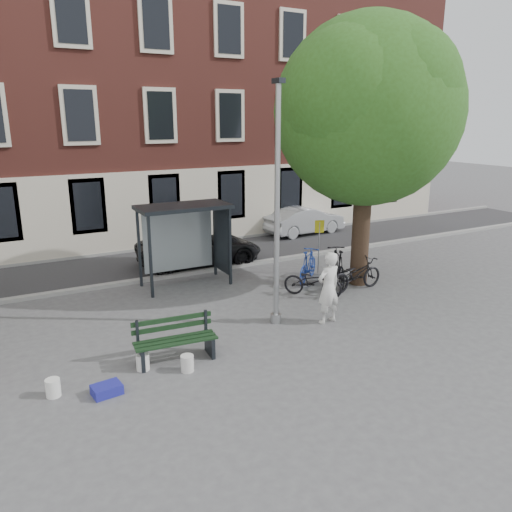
{
  "coord_description": "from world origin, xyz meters",
  "views": [
    {
      "loc": [
        -6.27,
        -10.52,
        5.21
      ],
      "look_at": [
        0.26,
        1.58,
        1.4
      ],
      "focal_mm": 35.0,
      "sensor_mm": 36.0,
      "label": 1
    }
  ],
  "objects": [
    {
      "name": "road",
      "position": [
        0.0,
        7.0,
        0.01
      ],
      "size": [
        40.0,
        4.0,
        0.01
      ],
      "primitive_type": "cube",
      "color": "#28282B",
      "rests_on": "ground"
    },
    {
      "name": "bike_b",
      "position": [
        2.69,
        2.49,
        0.54
      ],
      "size": [
        1.71,
        1.55,
        1.08
      ],
      "primitive_type": "imported",
      "rotation": [
        0.0,
        0.0,
        2.27
      ],
      "color": "#1C389B",
      "rests_on": "ground"
    },
    {
      "name": "building_row",
      "position": [
        0.0,
        13.0,
        7.0
      ],
      "size": [
        30.0,
        8.0,
        14.0
      ],
      "primitive_type": "cube",
      "color": "brown",
      "rests_on": "ground"
    },
    {
      "name": "bike_d",
      "position": [
        3.39,
        1.8,
        0.6
      ],
      "size": [
        1.38,
        2.04,
        1.2
      ],
      "primitive_type": "imported",
      "rotation": [
        0.0,
        0.0,
        2.69
      ],
      "color": "black",
      "rests_on": "ground"
    },
    {
      "name": "bucket_c",
      "position": [
        -3.82,
        -0.87,
        0.18
      ],
      "size": [
        0.31,
        0.31,
        0.36
      ],
      "primitive_type": "cylinder",
      "rotation": [
        0.0,
        0.0,
        0.1
      ],
      "color": "silver",
      "rests_on": "ground"
    },
    {
      "name": "curb_near",
      "position": [
        0.0,
        5.0,
        0.06
      ],
      "size": [
        40.0,
        0.25,
        0.12
      ],
      "primitive_type": "cube",
      "color": "gray",
      "rests_on": "ground"
    },
    {
      "name": "bike_a",
      "position": [
        3.49,
        1.01,
        0.52
      ],
      "size": [
        2.02,
        0.81,
        1.04
      ],
      "primitive_type": "imported",
      "rotation": [
        0.0,
        0.0,
        1.63
      ],
      "color": "black",
      "rests_on": "ground"
    },
    {
      "name": "car_silver",
      "position": [
        6.51,
        8.4,
        0.64
      ],
      "size": [
        3.98,
        1.69,
        1.27
      ],
      "primitive_type": "imported",
      "rotation": [
        0.0,
        0.0,
        1.66
      ],
      "color": "#A6A8AE",
      "rests_on": "ground"
    },
    {
      "name": "car_dark",
      "position": [
        0.3,
        6.0,
        0.63
      ],
      "size": [
        4.65,
        2.32,
        1.26
      ],
      "primitive_type": "imported",
      "rotation": [
        0.0,
        0.0,
        1.52
      ],
      "color": "black",
      "rests_on": "ground"
    },
    {
      "name": "bench",
      "position": [
        -3.04,
        -0.75,
        0.43
      ],
      "size": [
        1.86,
        0.76,
        0.93
      ],
      "rotation": [
        0.0,
        0.0,
        -0.09
      ],
      "color": "#1E2328",
      "rests_on": "ground"
    },
    {
      "name": "notice_sign",
      "position": [
        3.49,
        3.03,
        1.35
      ],
      "size": [
        0.32,
        0.13,
        1.87
      ],
      "rotation": [
        0.0,
        0.0,
        -0.31
      ],
      "color": "#9EA0A3",
      "rests_on": "ground"
    },
    {
      "name": "bucket_b",
      "position": [
        -5.64,
        -1.08,
        0.18
      ],
      "size": [
        0.37,
        0.37,
        0.36
      ],
      "primitive_type": "cylinder",
      "rotation": [
        0.0,
        0.0,
        0.43
      ],
      "color": "white",
      "rests_on": "ground"
    },
    {
      "name": "curb_far",
      "position": [
        0.0,
        9.0,
        0.06
      ],
      "size": [
        40.0,
        0.25,
        0.12
      ],
      "primitive_type": "cube",
      "color": "gray",
      "rests_on": "ground"
    },
    {
      "name": "bike_c",
      "position": [
        2.0,
        1.2,
        0.47
      ],
      "size": [
        1.64,
        1.75,
        0.94
      ],
      "primitive_type": "imported",
      "rotation": [
        0.0,
        0.0,
        0.72
      ],
      "color": "black",
      "rests_on": "ground"
    },
    {
      "name": "bucket_a",
      "position": [
        -3.0,
        -1.37,
        0.18
      ],
      "size": [
        0.36,
        0.36,
        0.36
      ],
      "primitive_type": "cylinder",
      "rotation": [
        0.0,
        0.0,
        0.38
      ],
      "color": "silver",
      "rests_on": "ground"
    },
    {
      "name": "tree_right",
      "position": [
        4.01,
        1.38,
        5.62
      ],
      "size": [
        5.76,
        5.6,
        8.2
      ],
      "color": "black",
      "rests_on": "ground"
    },
    {
      "name": "ground",
      "position": [
        0.0,
        0.0,
        0.0
      ],
      "size": [
        90.0,
        90.0,
        0.0
      ],
      "primitive_type": "plane",
      "color": "#4C4C4F",
      "rests_on": "ground"
    },
    {
      "name": "blue_crate",
      "position": [
        -4.72,
        -1.5,
        0.1
      ],
      "size": [
        0.6,
        0.46,
        0.2
      ],
      "primitive_type": "cube",
      "rotation": [
        0.0,
        0.0,
        0.12
      ],
      "color": "navy",
      "rests_on": "ground"
    },
    {
      "name": "lamppost",
      "position": [
        0.0,
        0.0,
        2.78
      ],
      "size": [
        0.28,
        0.35,
        6.11
      ],
      "color": "#9EA0A3",
      "rests_on": "ground"
    },
    {
      "name": "painter",
      "position": [
        1.2,
        -0.64,
        0.96
      ],
      "size": [
        0.75,
        0.54,
        1.92
      ],
      "primitive_type": "imported",
      "rotation": [
        0.0,
        0.0,
        3.27
      ],
      "color": "silver",
      "rests_on": "ground"
    },
    {
      "name": "bus_shelter",
      "position": [
        -0.61,
        4.11,
        1.92
      ],
      "size": [
        2.85,
        1.45,
        2.62
      ],
      "color": "#1E2328",
      "rests_on": "ground"
    }
  ]
}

